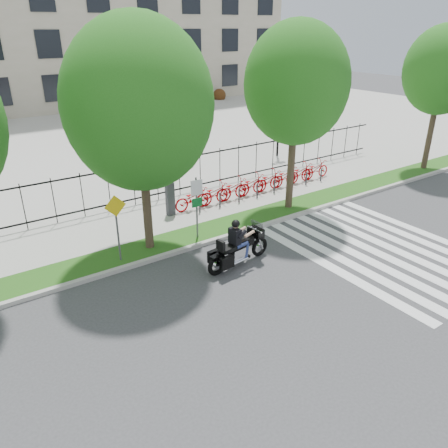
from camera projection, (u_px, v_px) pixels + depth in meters
ground at (287, 287)px, 14.32m from camera, size 120.00×120.00×0.00m
curb at (217, 239)px, 17.36m from camera, size 60.00×0.20×0.15m
grass_verge at (206, 232)px, 17.99m from camera, size 60.00×1.50×0.15m
sidewalk at (176, 212)px, 19.86m from camera, size 60.00×3.50×0.15m
plaza at (64, 138)px, 33.01m from camera, size 80.00×34.00×0.10m
crosswalk_stripes at (380, 248)px, 16.81m from camera, size 5.70×8.00×0.01m
iron_fence at (157, 180)px, 20.73m from camera, size 30.00×0.06×2.00m
lamp_post_right at (280, 107)px, 27.14m from camera, size 1.06×0.70×4.25m
street_tree_1 at (139, 105)px, 14.46m from camera, size 5.06×5.06×8.20m
street_tree_2 at (296, 84)px, 18.06m from camera, size 4.41×4.41×8.02m
street_tree_3 at (443, 70)px, 23.62m from camera, size 4.15×4.15×7.87m
bike_share_station at (259, 183)px, 21.81m from camera, size 10.05×0.88×1.50m
sign_pole_regulatory at (197, 200)px, 16.71m from camera, size 0.50×0.09×2.50m
sign_pole_warning at (116, 219)px, 15.04m from camera, size 0.78×0.09×2.49m
motorcycle_rider at (239, 247)px, 15.38m from camera, size 2.82×0.94×2.18m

